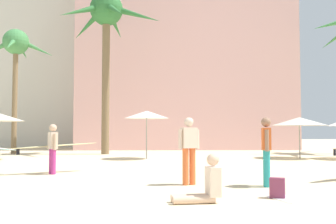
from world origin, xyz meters
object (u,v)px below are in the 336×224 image
Objects in this scene: cafe_umbrella_1 at (299,121)px; person_near_right at (54,146)px; palm_tree_center at (107,22)px; person_far_left at (189,148)px; cafe_umbrella_0 at (147,115)px; backpack at (277,188)px; beach_towel at (315,197)px; person_mid_left at (205,185)px; person_mid_right at (266,148)px; palm_tree_left at (16,50)px.

person_near_right is (-10.69, -6.53, -1.00)m from cafe_umbrella_1.
cafe_umbrella_1 reaches higher than person_near_right.
palm_tree_center is 12.76m from cafe_umbrella_1.
cafe_umbrella_0 is at bearing -15.29° from person_far_left.
person_near_right is 1.57× the size of person_far_left.
cafe_umbrella_1 is at bearing 0.62° from backpack.
person_near_right is at bearing 146.01° from beach_towel.
palm_tree_center is at bearing -6.85° from person_far_left.
cafe_umbrella_0 is 7.84m from cafe_umbrella_1.
person_mid_left is 2.45m from person_far_left.
person_far_left is (-2.47, 1.85, 0.95)m from beach_towel.
cafe_umbrella_1 is 12.57m from person_near_right.
palm_tree_center reaches higher than person_mid_right.
person_mid_right is (0.26, 1.60, 0.75)m from backpack.
palm_tree_left is 2.81× the size of cafe_umbrella_1.
person_mid_left is (-2.37, -0.52, 0.32)m from beach_towel.
cafe_umbrella_0 is 11.76m from beach_towel.
person_near_right is (-6.67, 4.50, 0.88)m from beach_towel.
cafe_umbrella_0 is 11.58m from backpack.
cafe_umbrella_1 is at bearing -15.60° from palm_tree_left.
person_mid_right is 2.78m from person_mid_left.
cafe_umbrella_0 is (8.35, -4.65, -4.29)m from palm_tree_left.
backpack is at bearing -69.49° from palm_tree_center.
beach_towel is at bearing -175.13° from person_mid_left.
person_mid_right is (-0.56, 1.50, 0.94)m from beach_towel.
cafe_umbrella_1 reaches higher than person_far_left.
cafe_umbrella_1 is (16.18, -4.52, -4.63)m from palm_tree_left.
backpack is (-4.84, -11.13, -1.69)m from cafe_umbrella_1.
person_near_right is at bearing 75.98° from backpack.
beach_towel is at bearing -66.66° from palm_tree_center.
cafe_umbrella_0 reaches higher than person_mid_left.
cafe_umbrella_0 is 9.23m from person_far_left.
person_mid_right is at bearing -66.33° from palm_tree_center.
person_far_left is at bearing -81.58° from cafe_umbrella_0.
palm_tree_center reaches higher than person_near_right.
person_mid_right is 1.79× the size of person_mid_left.
palm_tree_center reaches higher than beach_towel.
person_far_left is at bearing -54.72° from palm_tree_left.
palm_tree_center is 17.84m from backpack.
person_mid_right is at bearing -115.66° from cafe_umbrella_1.
palm_tree_center reaches higher than cafe_umbrella_0.
beach_towel is at bearing -65.70° from person_near_right.
cafe_umbrella_0 is 1.39× the size of person_far_left.
person_mid_right reaches higher than person_mid_left.
person_near_right is (-0.26, -10.36, -7.27)m from palm_tree_center.
cafe_umbrella_0 is 1.30× the size of beach_towel.
person_far_left is (3.94, -13.00, -7.20)m from palm_tree_center.
cafe_umbrella_0 is at bearing -179.04° from cafe_umbrella_1.
person_mid_right is at bearing 14.88° from backpack.
cafe_umbrella_1 reaches higher than beach_towel.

